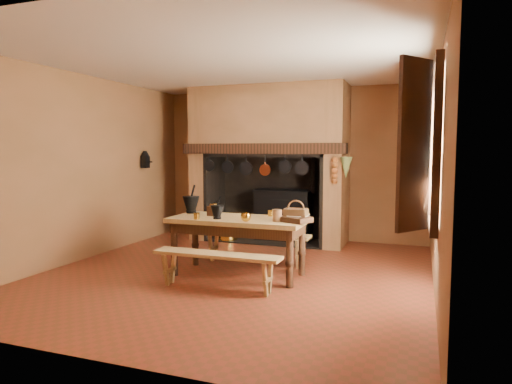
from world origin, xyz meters
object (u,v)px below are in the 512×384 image
Objects in this scene: work_table at (238,227)px; wicker_basket at (296,214)px; coffee_grinder at (214,210)px; mixing_bowl at (297,218)px; bench_front at (217,262)px; iron_range at (284,214)px.

wicker_basket is at bearing -1.73° from work_table.
wicker_basket reaches higher than coffee_grinder.
mixing_bowl is (1.18, -0.04, -0.04)m from coffee_grinder.
iron_range is at bearing 91.92° from bench_front.
iron_range reaches higher than mixing_bowl.
iron_range is 7.83× the size of coffee_grinder.
wicker_basket is (1.18, -0.08, 0.01)m from coffee_grinder.
work_table is 0.82m from wicker_basket.
work_table is 0.44m from coffee_grinder.
mixing_bowl is 0.07m from wicker_basket.
mixing_bowl is at bearing 41.43° from bench_front.
work_table is 6.31× the size of wicker_basket.
coffee_grinder is (-0.28, -2.45, 0.37)m from iron_range.
work_table is 1.13× the size of bench_front.
work_table is at bearing -0.56° from coffee_grinder.
bench_front is 0.98m from coffee_grinder.
mixing_bowl is (0.79, 0.02, 0.16)m from work_table.
iron_range is 2.52m from work_table.
work_table is 5.56× the size of mixing_bowl.
work_table is 0.75m from bench_front.
coffee_grinder is 0.64× the size of mixing_bowl.
bench_front is (0.00, -0.68, -0.32)m from work_table.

